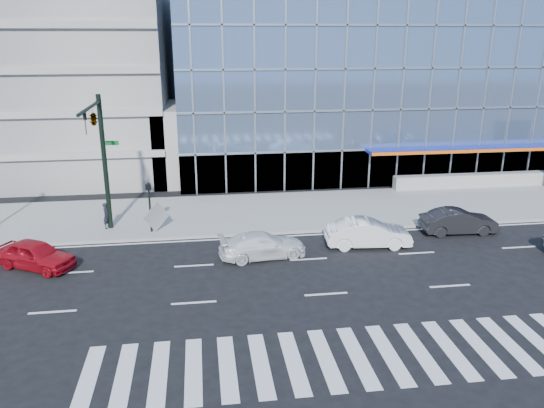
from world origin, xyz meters
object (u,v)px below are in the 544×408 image
Objects in this scene: white_sedan at (368,233)px; pedestrian at (107,216)px; traffic_signal at (97,134)px; white_suv at (263,245)px; red_sedan at (35,255)px; dark_sedan at (459,221)px; ped_signal_post at (149,200)px; tilted_panel at (156,217)px.

pedestrian reaches higher than white_sedan.
traffic_signal is 10.96m from white_suv.
white_sedan is at bearing -59.44° from red_sedan.
ped_signal_post is at bearing 85.14° from dark_sedan.
white_sedan is 17.58m from red_sedan.
white_sedan reaches higher than white_suv.
red_sedan is (-5.43, -4.09, -1.42)m from ped_signal_post.
ped_signal_post is (2.50, 0.37, -4.02)m from traffic_signal.
tilted_panel is (2.83, 0.43, -5.11)m from traffic_signal.
traffic_signal is at bearing -153.56° from pedestrian.
ped_signal_post is at bearing -24.06° from red_sedan.
red_sedan is 7.10m from tilted_panel.
traffic_signal is at bearing 149.08° from tilted_panel.
tilted_panel reaches higher than pedestrian.
traffic_signal is 15.93m from white_sedan.
tilted_panel is (-5.81, 4.36, 0.39)m from white_suv.
tilted_panel is (3.02, -0.95, 0.11)m from pedestrian.
red_sedan is at bearing 96.62° from white_sedan.
white_suv is 12.16m from dark_sedan.
ped_signal_post reaches higher than white_suv.
red_sedan is (-2.93, -3.71, -5.44)m from traffic_signal.
pedestrian is at bearing 77.77° from white_sedan.
tilted_panel is at bearing -25.31° from red_sedan.
dark_sedan is at bearing -73.13° from white_sedan.
ped_signal_post is 12.74m from white_sedan.
white_sedan is at bearing -56.78° from tilted_panel.
traffic_signal is 6.15× the size of tilted_panel.
red_sedan is at bearing 81.28° from white_suv.
ped_signal_post is 0.67× the size of dark_sedan.
white_suv is 3.57× the size of tilted_panel.
red_sedan is (-23.57, -1.75, -0.01)m from dark_sedan.
pedestrian is 1.22× the size of tilted_panel.
red_sedan is (-11.57, 0.21, 0.05)m from white_suv.
white_sedan is 1.06× the size of dark_sedan.
white_sedan reaches higher than dark_sedan.
tilted_panel is (5.76, 4.14, 0.34)m from red_sedan.
dark_sedan reaches higher than white_suv.
traffic_signal is at bearing -9.33° from red_sedan.
ped_signal_post is 0.71× the size of red_sedan.
tilted_panel reaches higher than white_suv.
white_suv is 1.10× the size of red_sedan.
ped_signal_post is 2.31× the size of tilted_panel.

